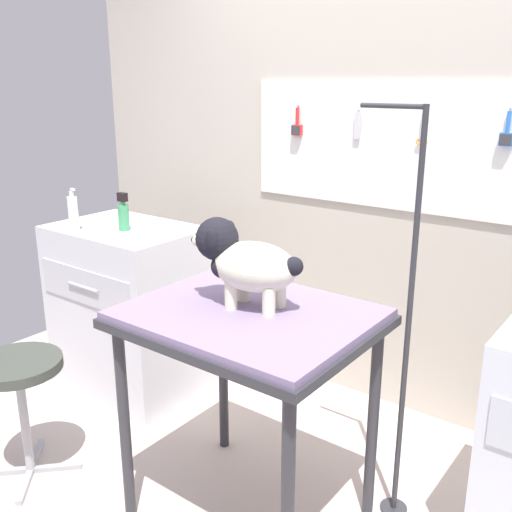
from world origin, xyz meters
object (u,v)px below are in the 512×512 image
at_px(grooming_table, 249,334).
at_px(detangler_spray, 73,213).
at_px(dog, 244,261).
at_px(grooming_arm, 405,341).
at_px(counter_left, 129,308).
at_px(stool, 19,380).

relative_size(grooming_table, detangler_spray, 3.94).
bearing_deg(dog, grooming_arm, 35.24).
bearing_deg(grooming_arm, grooming_table, -140.27).
bearing_deg(grooming_table, grooming_arm, 39.73).
distance_m(dog, counter_left, 1.36).
relative_size(grooming_arm, stool, 2.91).
distance_m(counter_left, detangler_spray, 0.62).
height_order(counter_left, stool, counter_left).
height_order(grooming_arm, counter_left, grooming_arm).
height_order(dog, stool, dog).
bearing_deg(stool, grooming_arm, 28.68).
relative_size(dog, detangler_spray, 1.97).
relative_size(grooming_table, dog, 2.00).
bearing_deg(stool, detangler_spray, 122.22).
xyz_separation_m(stool, detangler_spray, (-0.39, 0.62, 0.57)).
distance_m(grooming_table, grooming_arm, 0.59).
distance_m(grooming_table, detangler_spray, 1.38).
bearing_deg(dog, counter_left, 160.14).
relative_size(counter_left, detangler_spray, 4.14).
bearing_deg(grooming_arm, dog, -144.76).
height_order(stool, detangler_spray, detangler_spray).
distance_m(grooming_table, stool, 1.08).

